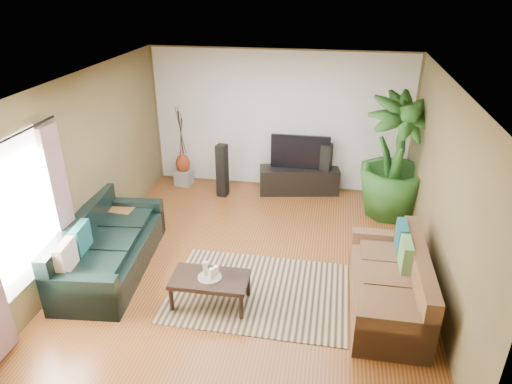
% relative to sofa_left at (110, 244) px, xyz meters
% --- Properties ---
extents(floor, '(5.50, 5.50, 0.00)m').
position_rel_sofa_left_xyz_m(floor, '(1.99, 0.56, -0.42)').
color(floor, brown).
rests_on(floor, ground).
extents(ceiling, '(5.50, 5.50, 0.00)m').
position_rel_sofa_left_xyz_m(ceiling, '(1.99, 0.56, 2.28)').
color(ceiling, white).
rests_on(ceiling, ground).
extents(wall_back, '(5.00, 0.00, 5.00)m').
position_rel_sofa_left_xyz_m(wall_back, '(1.99, 3.31, 0.93)').
color(wall_back, brown).
rests_on(wall_back, ground).
extents(wall_front, '(5.00, 0.00, 5.00)m').
position_rel_sofa_left_xyz_m(wall_front, '(1.99, -2.19, 0.93)').
color(wall_front, brown).
rests_on(wall_front, ground).
extents(wall_left, '(0.00, 5.50, 5.50)m').
position_rel_sofa_left_xyz_m(wall_left, '(-0.51, 0.56, 0.92)').
color(wall_left, brown).
rests_on(wall_left, ground).
extents(wall_right, '(0.00, 5.50, 5.50)m').
position_rel_sofa_left_xyz_m(wall_right, '(4.49, 0.56, 0.92)').
color(wall_right, brown).
rests_on(wall_right, ground).
extents(backwall_panel, '(4.90, 0.00, 4.90)m').
position_rel_sofa_left_xyz_m(backwall_panel, '(1.99, 3.30, 0.93)').
color(backwall_panel, white).
rests_on(backwall_panel, ground).
extents(window_pane, '(0.00, 1.80, 1.80)m').
position_rel_sofa_left_xyz_m(window_pane, '(-0.49, -1.04, 0.97)').
color(window_pane, white).
rests_on(window_pane, ground).
extents(curtain_far, '(0.08, 0.35, 2.20)m').
position_rel_sofa_left_xyz_m(curtain_far, '(-0.44, -0.29, 0.72)').
color(curtain_far, gray).
rests_on(curtain_far, ground).
extents(curtain_rod, '(0.03, 1.90, 0.03)m').
position_rel_sofa_left_xyz_m(curtain_rod, '(-0.44, -1.04, 1.87)').
color(curtain_rod, black).
rests_on(curtain_rod, ground).
extents(sofa_left, '(1.18, 2.34, 0.85)m').
position_rel_sofa_left_xyz_m(sofa_left, '(0.00, 0.00, 0.00)').
color(sofa_left, black).
rests_on(sofa_left, floor).
extents(sofa_right, '(0.88, 1.94, 0.85)m').
position_rel_sofa_left_xyz_m(sofa_right, '(3.85, -0.18, 0.00)').
color(sofa_right, brown).
rests_on(sofa_right, floor).
extents(area_rug, '(2.41, 1.71, 0.01)m').
position_rel_sofa_left_xyz_m(area_rug, '(2.19, -0.18, -0.42)').
color(area_rug, tan).
rests_on(area_rug, floor).
extents(coffee_table, '(1.00, 0.56, 0.41)m').
position_rel_sofa_left_xyz_m(coffee_table, '(1.61, -0.51, -0.22)').
color(coffee_table, black).
rests_on(coffee_table, floor).
extents(candle_tray, '(0.31, 0.31, 0.01)m').
position_rel_sofa_left_xyz_m(candle_tray, '(1.61, -0.51, -0.01)').
color(candle_tray, gray).
rests_on(candle_tray, coffee_table).
extents(candle_tall, '(0.06, 0.06, 0.20)m').
position_rel_sofa_left_xyz_m(candle_tall, '(1.55, -0.48, 0.09)').
color(candle_tall, beige).
rests_on(candle_tall, candle_tray).
extents(candle_mid, '(0.06, 0.06, 0.15)m').
position_rel_sofa_left_xyz_m(candle_mid, '(1.65, -0.55, 0.07)').
color(candle_mid, white).
rests_on(candle_mid, candle_tray).
extents(candle_short, '(0.06, 0.06, 0.13)m').
position_rel_sofa_left_xyz_m(candle_short, '(1.68, -0.45, 0.06)').
color(candle_short, white).
rests_on(candle_short, candle_tray).
extents(tv_stand, '(1.59, 0.73, 0.51)m').
position_rel_sofa_left_xyz_m(tv_stand, '(2.44, 3.06, -0.17)').
color(tv_stand, black).
rests_on(tv_stand, floor).
extents(television, '(1.12, 0.06, 0.66)m').
position_rel_sofa_left_xyz_m(television, '(2.44, 3.06, 0.42)').
color(television, black).
rests_on(television, tv_stand).
extents(speaker_left, '(0.22, 0.23, 1.03)m').
position_rel_sofa_left_xyz_m(speaker_left, '(0.99, 2.67, 0.09)').
color(speaker_left, black).
rests_on(speaker_left, floor).
extents(speaker_right, '(0.23, 0.25, 1.03)m').
position_rel_sofa_left_xyz_m(speaker_right, '(2.93, 3.06, 0.09)').
color(speaker_right, black).
rests_on(speaker_right, floor).
extents(potted_plant, '(1.58, 1.58, 2.16)m').
position_rel_sofa_left_xyz_m(potted_plant, '(4.11, 2.45, 0.65)').
color(potted_plant, '#204F1A').
rests_on(potted_plant, floor).
extents(plant_pot, '(0.40, 0.40, 0.31)m').
position_rel_sofa_left_xyz_m(plant_pot, '(4.11, 2.45, -0.27)').
color(plant_pot, black).
rests_on(plant_pot, floor).
extents(pedestal, '(0.35, 0.35, 0.31)m').
position_rel_sofa_left_xyz_m(pedestal, '(0.09, 3.02, -0.27)').
color(pedestal, gray).
rests_on(pedestal, floor).
extents(vase, '(0.28, 0.28, 0.40)m').
position_rel_sofa_left_xyz_m(vase, '(0.09, 3.02, 0.03)').
color(vase, maroon).
rests_on(vase, pedestal).
extents(side_table, '(0.52, 0.52, 0.52)m').
position_rel_sofa_left_xyz_m(side_table, '(-0.26, 0.95, -0.16)').
color(side_table, brown).
rests_on(side_table, floor).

